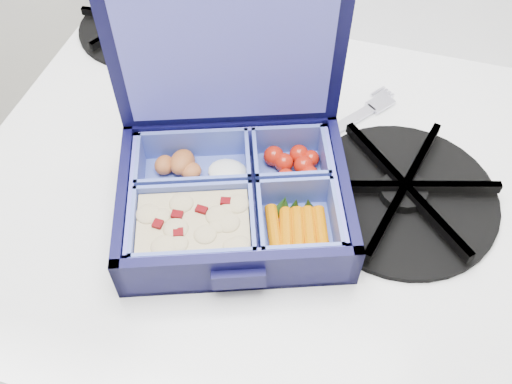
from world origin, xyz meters
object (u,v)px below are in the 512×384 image
(bento_box, at_px, (235,200))
(burner_grate, at_px, (404,190))
(fork, at_px, (324,136))
(stove, at_px, (255,328))

(bento_box, distance_m, burner_grate, 0.16)
(burner_grate, height_order, fork, burner_grate)
(burner_grate, bearing_deg, fork, 146.94)
(fork, bearing_deg, stove, -105.05)
(bento_box, relative_size, fork, 1.18)
(stove, distance_m, burner_grate, 0.45)
(fork, bearing_deg, burner_grate, 3.64)
(stove, xyz_separation_m, bento_box, (0.00, -0.07, 0.44))
(burner_grate, xyz_separation_m, fork, (-0.09, 0.06, -0.01))
(stove, height_order, fork, fork)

